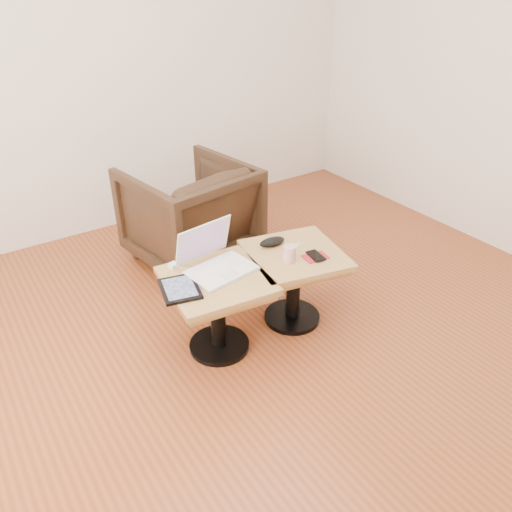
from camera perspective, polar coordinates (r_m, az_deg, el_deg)
room_shell at (r=2.05m, az=3.55°, el=14.20°), size 4.52×4.52×2.71m
side_table_left at (r=2.72m, az=-4.48°, el=-4.61°), size 0.58×0.58×0.48m
side_table_right at (r=2.95m, az=4.38°, el=-1.60°), size 0.63×0.63×0.48m
laptop at (r=2.71m, az=-4.67°, el=-0.56°), size 0.39×0.35×0.25m
tablet at (r=2.58m, az=-8.71°, el=-3.73°), size 0.24×0.28×0.02m
charging_adapter at (r=2.77m, az=-9.43°, el=-1.06°), size 0.05×0.05×0.03m
glasses_case at (r=2.94m, az=1.85°, el=1.64°), size 0.17×0.08×0.05m
striped_cup at (r=2.78m, az=3.83°, el=0.27°), size 0.08×0.08×0.09m
earbuds_tangle at (r=2.95m, az=4.81°, el=1.25°), size 0.07×0.05×0.01m
phone_on_sleeve at (r=2.84m, az=6.82°, el=-0.04°), size 0.15×0.13×0.02m
armchair at (r=3.62m, az=-7.54°, el=4.80°), size 0.90×0.91×0.73m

